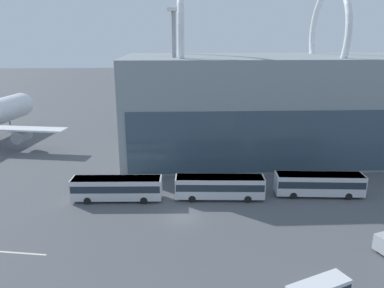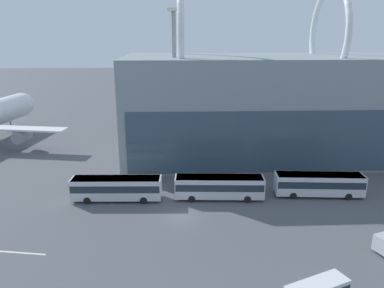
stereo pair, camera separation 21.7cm
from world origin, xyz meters
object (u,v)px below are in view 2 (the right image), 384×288
(airliner_at_gate_far, at_px, (221,112))
(shuttle_bus_0, at_px, (117,187))
(floodlight_mast, at_px, (174,80))
(shuttle_bus_1, at_px, (219,186))
(shuttle_bus_2, at_px, (319,183))

(airliner_at_gate_far, xyz_separation_m, shuttle_bus_0, (-18.88, -36.17, -3.07))
(shuttle_bus_0, relative_size, floodlight_mast, 0.47)
(shuttle_bus_0, xyz_separation_m, shuttle_bus_1, (14.43, -0.14, 0.00))
(shuttle_bus_2, height_order, floodlight_mast, floodlight_mast)
(shuttle_bus_0, distance_m, shuttle_bus_2, 28.86)
(shuttle_bus_0, bearing_deg, floodlight_mast, 64.57)
(shuttle_bus_2, distance_m, floodlight_mast, 28.98)
(shuttle_bus_1, relative_size, shuttle_bus_2, 1.00)
(airliner_at_gate_far, distance_m, shuttle_bus_1, 36.71)
(shuttle_bus_0, height_order, floodlight_mast, floodlight_mast)
(floodlight_mast, bearing_deg, shuttle_bus_0, -117.37)
(airliner_at_gate_far, bearing_deg, floodlight_mast, 157.77)
(airliner_at_gate_far, height_order, shuttle_bus_2, airliner_at_gate_far)
(shuttle_bus_1, bearing_deg, shuttle_bus_2, 4.43)
(airliner_at_gate_far, xyz_separation_m, shuttle_bus_2, (9.98, -35.98, -3.07))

